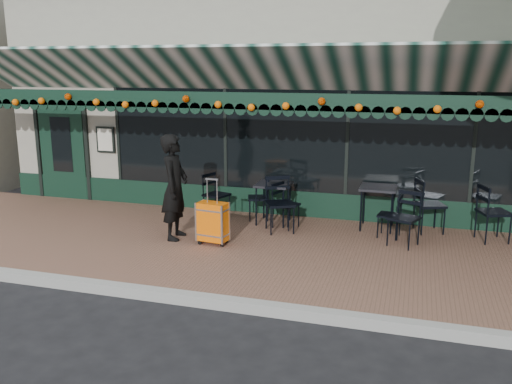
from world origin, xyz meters
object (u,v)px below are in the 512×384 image
(woman, at_px, (175,187))
(chair_b_front, at_px, (280,204))
(chair_solo, at_px, (217,195))
(cafe_table_b, at_px, (273,187))
(chair_a_front, at_px, (404,219))
(suitcase, at_px, (213,222))
(chair_b_left, at_px, (258,198))
(cafe_table_a, at_px, (378,191))
(chair_a_left, at_px, (389,216))
(chair_b_right, at_px, (286,205))
(chair_a_extra, at_px, (494,213))
(chair_a_right, at_px, (430,205))

(woman, xyz_separation_m, chair_b_front, (1.61, 0.87, -0.40))
(woman, relative_size, chair_b_front, 1.80)
(chair_b_front, distance_m, chair_solo, 1.52)
(woman, relative_size, cafe_table_b, 2.35)
(woman, bearing_deg, chair_a_front, -85.55)
(suitcase, bearing_deg, chair_b_left, 87.50)
(cafe_table_a, distance_m, chair_a_left, 0.60)
(cafe_table_a, distance_m, chair_a_front, 1.01)
(cafe_table_b, bearing_deg, chair_a_left, -6.85)
(chair_solo, bearing_deg, chair_b_left, -64.78)
(suitcase, relative_size, chair_solo, 1.27)
(cafe_table_a, relative_size, chair_solo, 0.90)
(chair_b_front, relative_size, chair_solo, 1.15)
(chair_b_right, bearing_deg, cafe_table_a, -56.60)
(cafe_table_a, distance_m, chair_b_front, 1.78)
(woman, bearing_deg, chair_a_left, -78.65)
(chair_a_extra, bearing_deg, chair_a_right, 57.26)
(chair_a_left, distance_m, chair_a_extra, 1.70)
(woman, distance_m, cafe_table_a, 3.59)
(chair_b_right, bearing_deg, suitcase, 163.04)
(chair_solo, bearing_deg, chair_b_right, -82.51)
(chair_a_front, height_order, chair_b_right, chair_a_front)
(chair_a_extra, bearing_deg, chair_solo, 69.59)
(chair_a_extra, height_order, chair_b_right, chair_a_extra)
(suitcase, xyz_separation_m, chair_b_front, (0.89, 0.99, 0.13))
(chair_b_left, distance_m, chair_b_front, 0.89)
(chair_b_left, bearing_deg, chair_b_right, 40.59)
(suitcase, distance_m, chair_b_left, 1.68)
(chair_a_extra, height_order, chair_solo, chair_a_extra)
(chair_solo, bearing_deg, chair_a_left, -76.98)
(suitcase, xyz_separation_m, chair_b_left, (0.30, 1.65, 0.04))
(suitcase, height_order, chair_a_front, suitcase)
(woman, relative_size, cafe_table_a, 2.29)
(chair_a_extra, bearing_deg, chair_b_left, 68.21)
(cafe_table_b, bearing_deg, chair_a_extra, 0.36)
(cafe_table_b, xyz_separation_m, chair_a_right, (2.78, 0.26, -0.20))
(chair_b_left, bearing_deg, chair_a_front, 54.90)
(woman, height_order, chair_a_extra, woman)
(suitcase, relative_size, chair_b_front, 1.11)
(cafe_table_a, bearing_deg, chair_b_right, -165.95)
(chair_a_front, distance_m, chair_b_front, 2.13)
(chair_a_front, xyz_separation_m, chair_b_right, (-2.08, 0.45, -0.04))
(cafe_table_b, distance_m, chair_a_right, 2.80)
(cafe_table_b, relative_size, chair_a_right, 0.79)
(chair_a_front, bearing_deg, chair_a_right, 88.29)
(chair_a_right, relative_size, chair_solo, 1.12)
(chair_a_right, relative_size, chair_a_front, 1.07)
(chair_a_left, xyz_separation_m, chair_solo, (-3.28, 0.35, 0.05))
(suitcase, bearing_deg, chair_a_right, 34.62)
(chair_a_extra, xyz_separation_m, chair_solo, (-4.96, 0.07, -0.05))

